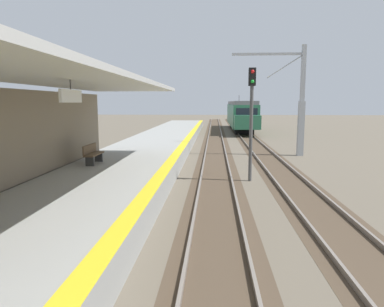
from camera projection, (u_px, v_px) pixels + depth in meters
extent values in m
cube|color=#999993|center=(122.00, 172.00, 16.48)|extent=(5.00, 80.00, 0.90)
cube|color=yellow|center=(170.00, 163.00, 16.28)|extent=(0.50, 80.00, 0.01)
cube|color=#B2B2AD|center=(15.00, 70.00, 7.77)|extent=(4.40, 24.00, 0.16)
cube|color=white|center=(71.00, 96.00, 9.79)|extent=(0.08, 1.40, 0.36)
cylinder|color=#333333|center=(70.00, 85.00, 9.75)|extent=(0.03, 0.03, 0.27)
cube|color=#4C3D2D|center=(216.00, 167.00, 20.23)|extent=(2.34, 120.00, 0.01)
cube|color=slate|center=(203.00, 165.00, 20.26)|extent=(0.08, 120.00, 0.15)
cube|color=slate|center=(228.00, 166.00, 20.17)|extent=(0.08, 120.00, 0.15)
cube|color=#4C3D2D|center=(276.00, 167.00, 20.01)|extent=(2.34, 120.00, 0.01)
cube|color=slate|center=(263.00, 166.00, 20.05)|extent=(0.08, 120.00, 0.15)
cube|color=slate|center=(289.00, 166.00, 19.96)|extent=(0.08, 120.00, 0.15)
cube|color=#286647|center=(241.00, 115.00, 47.18)|extent=(2.90, 18.00, 2.70)
cube|color=slate|center=(241.00, 103.00, 46.96)|extent=(2.67, 18.00, 0.44)
cube|color=black|center=(247.00, 114.00, 38.21)|extent=(2.32, 0.06, 1.21)
cube|color=#286647|center=(247.00, 122.00, 37.57)|extent=(2.78, 1.60, 1.49)
cube|color=black|center=(252.00, 112.00, 47.03)|extent=(0.04, 15.84, 0.86)
cylinder|color=#333333|center=(239.00, 98.00, 50.42)|extent=(0.06, 0.06, 0.90)
cube|color=black|center=(244.00, 131.00, 41.64)|extent=(2.17, 2.20, 0.72)
cube|color=black|center=(238.00, 125.00, 53.20)|extent=(2.17, 2.20, 0.72)
cylinder|color=#4C4C4C|center=(251.00, 134.00, 16.28)|extent=(0.16, 0.16, 4.40)
cube|color=black|center=(252.00, 77.00, 15.91)|extent=(0.32, 0.24, 0.80)
sphere|color=red|center=(253.00, 72.00, 15.74)|extent=(0.16, 0.16, 0.16)
sphere|color=green|center=(252.00, 82.00, 15.80)|extent=(0.16, 0.16, 0.16)
cube|color=#9EA3A8|center=(301.00, 129.00, 24.31)|extent=(0.40, 0.40, 3.75)
cube|color=#9EA3A8|center=(303.00, 73.00, 23.78)|extent=(0.28, 0.28, 3.75)
cube|color=#9EA3A8|center=(268.00, 54.00, 23.74)|extent=(4.80, 0.16, 0.16)
cylinder|color=#9EA3A8|center=(285.00, 66.00, 23.78)|extent=(2.47, 0.07, 1.60)
cube|color=brown|center=(94.00, 154.00, 15.93)|extent=(0.44, 1.60, 0.06)
cube|color=brown|center=(90.00, 149.00, 15.91)|extent=(0.06, 1.60, 0.40)
cube|color=#333333|center=(90.00, 161.00, 15.37)|extent=(0.36, 0.08, 0.44)
cube|color=#333333|center=(99.00, 157.00, 16.55)|extent=(0.36, 0.08, 0.44)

